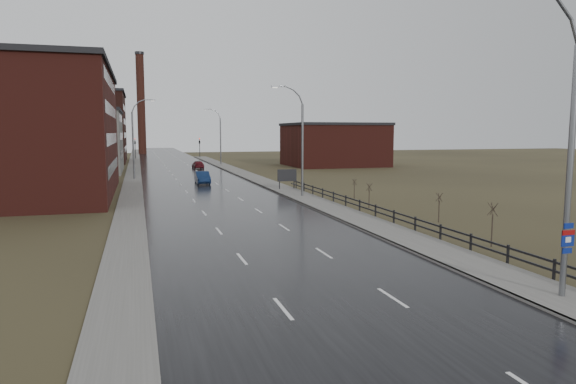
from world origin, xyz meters
TOP-DOWN VIEW (x-y plane):
  - ground at (0.00, 0.00)m, footprint 320.00×320.00m
  - road at (0.00, 60.00)m, footprint 14.00×300.00m
  - sidewalk_right at (8.60, 35.00)m, footprint 3.20×180.00m
  - curb_right at (7.08, 35.00)m, footprint 0.16×180.00m
  - sidewalk_left at (-8.20, 60.00)m, footprint 2.40×260.00m
  - warehouse_mid at (-17.99, 78.00)m, footprint 16.32×20.40m
  - warehouse_far at (-22.99, 108.00)m, footprint 26.52×24.48m
  - building_right at (30.30, 82.00)m, footprint 18.36×16.32m
  - smokestack at (-6.00, 150.00)m, footprint 2.70×2.70m
  - streetlight_main at (8.47, 2.00)m, footprint 3.91×0.29m
  - streetlight_right_mid at (8.50, 36.00)m, footprint 3.36×0.28m
  - streetlight_left at (-7.70, 62.00)m, footprint 3.36×0.28m
  - streetlight_right_far at (8.50, 90.00)m, footprint 3.36×0.28m
  - guardrail at (10.30, 18.31)m, footprint 0.10×53.05m
  - shrub_c at (12.44, 10.98)m, footprint 0.62×0.65m
  - shrub_d at (14.05, 19.05)m, footprint 0.53×0.56m
  - shrub_e at (11.91, 26.58)m, footprint 0.54×0.57m
  - shrub_f at (13.52, 33.47)m, footprint 0.48×0.51m
  - billboard at (9.10, 42.72)m, footprint 2.30×0.17m
  - traffic_light_left at (-8.00, 120.00)m, footprint 0.58×2.73m
  - traffic_light_right at (8.00, 120.00)m, footprint 0.58×2.73m
  - car_near at (0.54, 52.62)m, footprint 1.73×4.84m
  - car_far at (3.08, 80.29)m, footprint 1.98×4.54m

SIDE VIEW (x-z plane):
  - ground at x=0.00m, z-range 0.00..0.00m
  - road at x=0.00m, z-range 0.00..0.06m
  - sidewalk_left at x=-8.20m, z-range 0.00..0.12m
  - sidewalk_right at x=8.60m, z-range 0.00..0.18m
  - curb_right at x=7.08m, z-range 0.00..0.18m
  - guardrail at x=10.30m, z-range 0.16..1.26m
  - car_far at x=3.08m, z-range 0.00..1.52m
  - car_near at x=0.54m, z-range 0.00..1.59m
  - shrub_f at x=13.52m, z-range 0.06..2.08m
  - shrub_d at x=14.05m, z-range 0.07..2.29m
  - shrub_e at x=11.91m, z-range 0.07..2.36m
  - shrub_c at x=12.44m, z-range 0.08..2.70m
  - billboard at x=9.10m, z-range 0.45..2.89m
  - building_right at x=30.30m, z-range 0.01..8.51m
  - traffic_light_left at x=-8.00m, z-range 1.95..7.25m
  - traffic_light_right at x=8.00m, z-range 1.95..7.25m
  - warehouse_mid at x=-17.99m, z-range 0.01..10.51m
  - streetlight_right_mid at x=8.50m, z-range 0.16..11.51m
  - streetlight_left at x=-7.70m, z-range 0.16..11.51m
  - streetlight_right_far at x=8.50m, z-range 0.16..11.51m
  - streetlight_main at x=8.47m, z-range 0.01..12.11m
  - warehouse_far at x=-22.99m, z-range 0.01..15.51m
  - smokestack at x=-6.00m, z-range 0.15..30.85m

